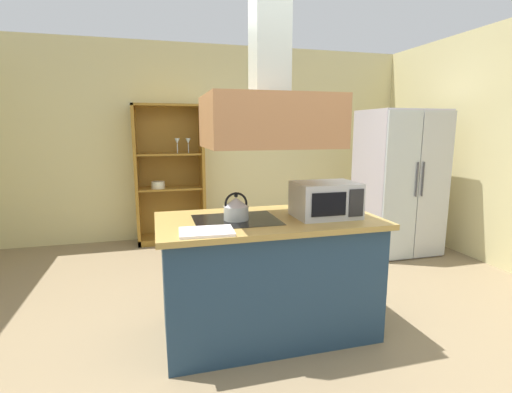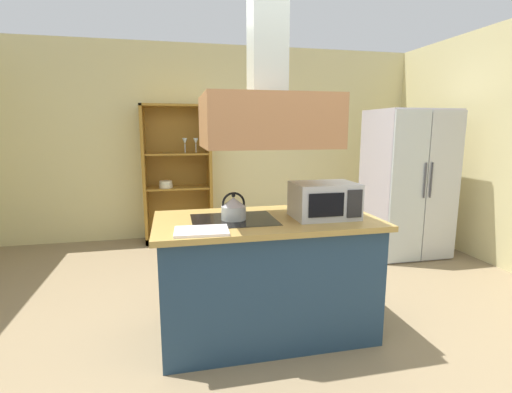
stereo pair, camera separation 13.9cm
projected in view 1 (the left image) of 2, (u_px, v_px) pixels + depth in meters
name	position (u px, v px, depth m)	size (l,w,h in m)	color
ground_plane	(267.00, 339.00, 2.81)	(7.80, 7.80, 0.00)	#837052
wall_back	(207.00, 143.00, 5.42)	(6.00, 0.12, 2.70)	beige
kitchen_island	(268.00, 275.00, 2.85)	(1.62, 0.86, 0.90)	navy
range_hood	(269.00, 104.00, 2.62)	(0.90, 0.70, 1.28)	#AF7549
refrigerator	(398.00, 182.00, 4.70)	(0.90, 0.78, 1.78)	#B7B0BC
dish_cabinet	(170.00, 182.00, 5.16)	(0.91, 0.40, 1.87)	olive
kettle	(236.00, 208.00, 2.69)	(0.18, 0.18, 0.20)	#B3BAB7
cutting_board	(207.00, 232.00, 2.37)	(0.34, 0.24, 0.02)	white
microwave	(326.00, 200.00, 2.78)	(0.46, 0.35, 0.26)	#B7BABF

